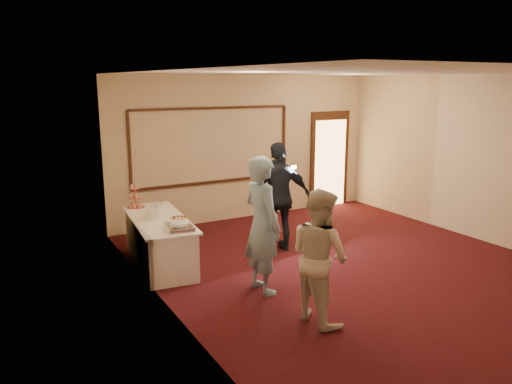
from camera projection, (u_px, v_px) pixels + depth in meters
floor at (352, 268)px, 7.86m from camera, size 7.00×7.00×0.00m
room_walls at (358, 140)px, 7.42m from camera, size 6.04×7.04×3.02m
wall_molding at (213, 145)px, 10.09m from camera, size 3.45×0.04×1.55m
doorway at (329, 160)px, 11.59m from camera, size 1.05×0.07×2.20m
buffet_table at (159, 241)px, 7.93m from camera, size 1.03×2.18×0.77m
pavlova_tray at (179, 225)px, 7.20m from camera, size 0.42×0.55×0.19m
cupcake_stand at (135, 198)px, 8.47m from camera, size 0.30×0.30×0.44m
plate_stack_a at (153, 214)px, 7.75m from camera, size 0.20×0.20×0.17m
plate_stack_b at (159, 207)px, 8.21m from camera, size 0.17×0.17×0.14m
tart at (179, 220)px, 7.65m from camera, size 0.28×0.28×0.06m
man at (262, 225)px, 6.80m from camera, size 0.49×0.72×1.92m
woman at (319, 256)px, 5.98m from camera, size 0.69×0.85×1.65m
guest at (279, 197)px, 8.48m from camera, size 1.18×0.69×1.88m
camera_flash at (294, 167)px, 8.36m from camera, size 0.08×0.05×0.05m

